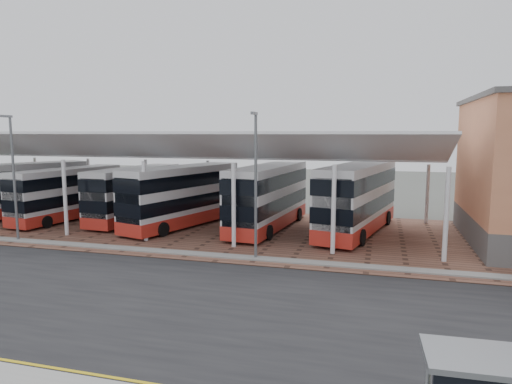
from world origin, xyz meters
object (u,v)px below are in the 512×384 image
at_px(bus_4, 269,197).
at_px(bus_5, 358,199).
at_px(bus_3, 183,196).
at_px(bus_2, 135,194).
at_px(bus_1, 68,194).
at_px(bus_0, 19,191).

relative_size(bus_4, bus_5, 0.96).
xyz_separation_m(bus_3, bus_5, (12.69, 1.18, 0.14)).
xyz_separation_m(bus_2, bus_4, (11.03, -0.25, 0.19)).
height_order(bus_2, bus_4, bus_4).
distance_m(bus_2, bus_3, 4.78).
bearing_deg(bus_4, bus_2, -175.73).
bearing_deg(bus_3, bus_2, -177.46).
xyz_separation_m(bus_1, bus_3, (9.94, 0.12, 0.17)).
height_order(bus_3, bus_4, bus_4).
height_order(bus_1, bus_5, bus_5).
distance_m(bus_0, bus_1, 4.56).
distance_m(bus_4, bus_5, 6.32).
height_order(bus_0, bus_2, bus_0).
distance_m(bus_1, bus_2, 5.45).
xyz_separation_m(bus_2, bus_5, (17.33, 0.04, 0.28)).
bearing_deg(bus_5, bus_0, -164.43).
height_order(bus_0, bus_5, bus_5).
bearing_deg(bus_0, bus_3, 27.62).
xyz_separation_m(bus_3, bus_4, (6.38, 0.89, 0.06)).
xyz_separation_m(bus_0, bus_2, (9.85, 1.46, -0.12)).
distance_m(bus_2, bus_5, 17.34).
height_order(bus_1, bus_3, bus_3).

